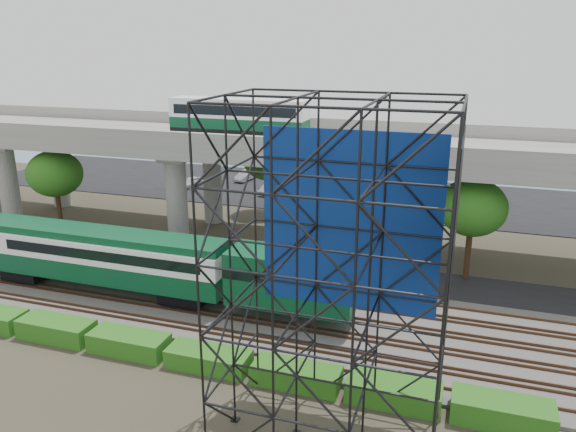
% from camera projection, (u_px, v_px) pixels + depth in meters
% --- Properties ---
extents(ground, '(140.00, 140.00, 0.00)m').
position_uv_depth(ground, '(225.00, 328.00, 34.83)').
color(ground, '#474233').
rests_on(ground, ground).
extents(ballast_bed, '(90.00, 12.00, 0.20)m').
position_uv_depth(ballast_bed, '(238.00, 312.00, 36.61)').
color(ballast_bed, slate).
rests_on(ballast_bed, ground).
extents(service_road, '(90.00, 5.00, 0.08)m').
position_uv_depth(service_road, '(280.00, 266.00, 44.34)').
color(service_road, black).
rests_on(service_road, ground).
extents(parking_lot, '(90.00, 18.00, 0.08)m').
position_uv_depth(parking_lot, '(345.00, 193.00, 65.65)').
color(parking_lot, black).
rests_on(parking_lot, ground).
extents(harbor_water, '(140.00, 40.00, 0.03)m').
position_uv_depth(harbor_water, '(377.00, 158.00, 85.61)').
color(harbor_water, '#405569').
rests_on(harbor_water, ground).
extents(rail_tracks, '(90.00, 9.52, 0.16)m').
position_uv_depth(rail_tracks, '(237.00, 310.00, 36.56)').
color(rail_tracks, '#472D1E').
rests_on(rail_tracks, ballast_bed).
extents(commuter_train, '(29.30, 3.06, 4.30)m').
position_uv_depth(commuter_train, '(126.00, 258.00, 38.22)').
color(commuter_train, black).
rests_on(commuter_train, rail_tracks).
extents(overpass, '(80.00, 12.00, 12.40)m').
position_uv_depth(overpass, '(296.00, 151.00, 47.02)').
color(overpass, '#9E9B93').
rests_on(overpass, ground).
extents(scaffold_tower, '(9.36, 6.36, 15.00)m').
position_uv_depth(scaffold_tower, '(333.00, 287.00, 22.78)').
color(scaffold_tower, black).
rests_on(scaffold_tower, ground).
extents(hedge_strip, '(34.60, 1.80, 1.20)m').
position_uv_depth(hedge_strip, '(209.00, 358.00, 30.46)').
color(hedge_strip, '#215E15').
rests_on(hedge_strip, ground).
extents(trees, '(40.94, 16.94, 7.69)m').
position_uv_depth(trees, '(250.00, 178.00, 49.22)').
color(trees, '#382314').
rests_on(trees, ground).
extents(suv, '(5.81, 3.50, 1.51)m').
position_uv_depth(suv, '(169.00, 247.00, 46.20)').
color(suv, black).
rests_on(suv, service_road).
extents(parked_cars, '(36.07, 9.52, 1.30)m').
position_uv_depth(parked_cars, '(343.00, 188.00, 65.23)').
color(parked_cars, silver).
rests_on(parked_cars, parking_lot).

